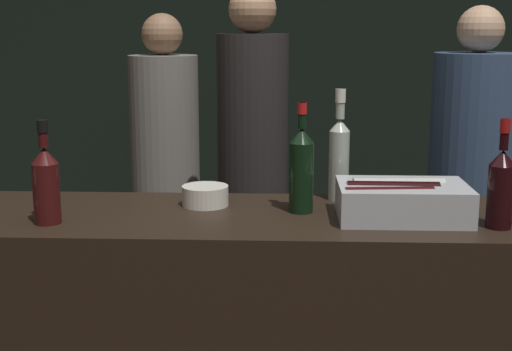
{
  "coord_description": "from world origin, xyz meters",
  "views": [
    {
      "loc": [
        0.09,
        -1.91,
        1.63
      ],
      "look_at": [
        0.0,
        0.32,
        1.17
      ],
      "focal_mm": 50.0,
      "sensor_mm": 36.0,
      "label": 1
    }
  ],
  "objects": [
    {
      "name": "wall_back_chalkboard",
      "position": [
        0.0,
        2.75,
        1.4
      ],
      "size": [
        6.4,
        0.06,
        2.8
      ],
      "color": "black",
      "rests_on": "ground_plane"
    },
    {
      "name": "ice_bin_with_bottles",
      "position": [
        0.45,
        0.26,
        1.11
      ],
      "size": [
        0.4,
        0.27,
        0.12
      ],
      "color": "#B7BABF",
      "rests_on": "bar_counter"
    },
    {
      "name": "bowl_white",
      "position": [
        -0.17,
        0.39,
        1.08
      ],
      "size": [
        0.16,
        0.16,
        0.07
      ],
      "color": "silver",
      "rests_on": "bar_counter"
    },
    {
      "name": "candle_votive",
      "position": [
        0.84,
        0.44,
        1.07
      ],
      "size": [
        0.07,
        0.07,
        0.05
      ],
      "color": "silver",
      "rests_on": "bar_counter"
    },
    {
      "name": "white_wine_bottle",
      "position": [
        0.28,
        0.5,
        1.21
      ],
      "size": [
        0.07,
        0.07,
        0.38
      ],
      "color": "#9EA899",
      "rests_on": "bar_counter"
    },
    {
      "name": "red_wine_bottle_black_foil",
      "position": [
        -0.63,
        0.15,
        1.17
      ],
      "size": [
        0.08,
        0.08,
        0.32
      ],
      "color": "#380F0F",
      "rests_on": "bar_counter"
    },
    {
      "name": "red_wine_bottle_tall",
      "position": [
        0.73,
        0.16,
        1.17
      ],
      "size": [
        0.08,
        0.08,
        0.33
      ],
      "color": "black",
      "rests_on": "bar_counter"
    },
    {
      "name": "red_wine_bottle_burgundy",
      "position": [
        0.14,
        0.32,
        1.19
      ],
      "size": [
        0.08,
        0.08,
        0.35
      ],
      "color": "black",
      "rests_on": "bar_counter"
    },
    {
      "name": "person_in_hoodie",
      "position": [
        0.96,
        1.39,
        0.96
      ],
      "size": [
        0.4,
        0.4,
        1.73
      ],
      "rotation": [
        0.0,
        0.0,
        -1.12
      ],
      "color": "black",
      "rests_on": "ground_plane"
    },
    {
      "name": "person_blond_tee",
      "position": [
        -0.54,
        1.74,
        0.95
      ],
      "size": [
        0.36,
        0.36,
        1.7
      ],
      "rotation": [
        0.0,
        0.0,
        -0.5
      ],
      "color": "black",
      "rests_on": "ground_plane"
    },
    {
      "name": "person_grey_polo",
      "position": [
        -0.06,
        1.27,
        1.03
      ],
      "size": [
        0.32,
        0.32,
        1.81
      ],
      "rotation": [
        0.0,
        0.0,
        -3.13
      ],
      "color": "black",
      "rests_on": "ground_plane"
    }
  ]
}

